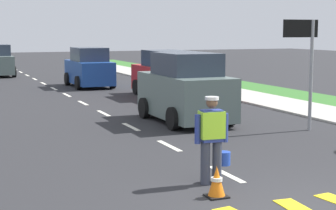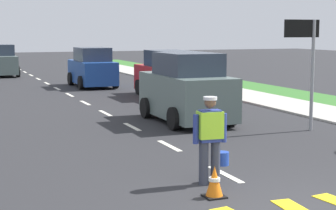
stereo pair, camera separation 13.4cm
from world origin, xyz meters
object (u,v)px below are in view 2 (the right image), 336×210
traffic_cone_near (214,182)px  car_parked_far (169,75)px  car_oncoming_third (1,61)px  car_outgoing_far (92,69)px  lane_direction_sign (306,48)px  car_outgoing_ahead (187,90)px  road_worker (211,136)px

traffic_cone_near → car_parked_far: bearing=71.0°
car_parked_far → car_oncoming_third: 15.50m
car_outgoing_far → car_parked_far: bearing=-70.0°
lane_direction_sign → traffic_cone_near: size_ratio=5.74×
traffic_cone_near → car_outgoing_ahead: bearing=69.6°
car_parked_far → car_outgoing_ahead: size_ratio=1.10×
car_outgoing_ahead → car_parked_far: bearing=72.7°
lane_direction_sign → car_parked_far: size_ratio=0.74×
car_outgoing_ahead → car_oncoming_third: (-3.73, 20.86, -0.09)m
lane_direction_sign → car_outgoing_ahead: (-2.51, 2.73, -1.38)m
car_parked_far → car_outgoing_ahead: 6.77m
car_outgoing_ahead → car_oncoming_third: car_outgoing_ahead is taller
lane_direction_sign → car_parked_far: lane_direction_sign is taller
lane_direction_sign → car_outgoing_far: 15.05m
car_outgoing_ahead → car_oncoming_third: bearing=100.1°
car_outgoing_far → car_oncoming_third: bearing=112.8°
car_outgoing_ahead → road_worker: bearing=-110.2°
traffic_cone_near → car_oncoming_third: 28.42m
traffic_cone_near → car_parked_far: (4.81, 14.01, 0.67)m
road_worker → car_outgoing_far: (2.47, 18.78, 0.01)m
car_outgoing_far → lane_direction_sign: bearing=-80.3°
lane_direction_sign → car_outgoing_far: size_ratio=0.81×
lane_direction_sign → car_parked_far: bearing=93.1°
lane_direction_sign → traffic_cone_near: 7.48m
road_worker → car_parked_far: size_ratio=0.38×
lane_direction_sign → car_parked_far: (-0.50, 9.19, -1.46)m
lane_direction_sign → car_oncoming_third: 24.44m
road_worker → traffic_cone_near: bearing=-111.8°
lane_direction_sign → car_outgoing_ahead: lane_direction_sign is taller
road_worker → car_outgoing_ahead: 7.19m
road_worker → car_oncoming_third: car_oncoming_third is taller
car_outgoing_ahead → lane_direction_sign: bearing=-47.4°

